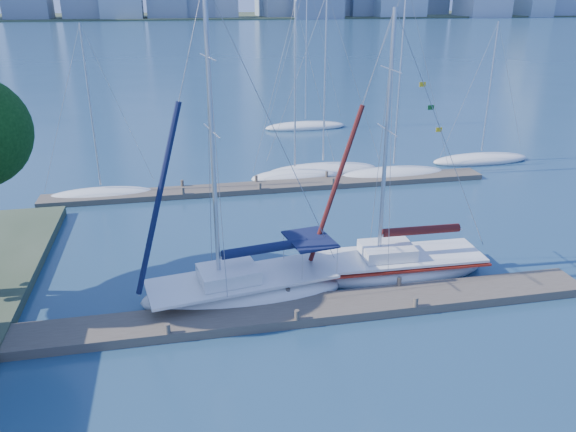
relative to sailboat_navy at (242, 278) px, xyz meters
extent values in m
plane|color=navy|center=(1.81, -1.82, -1.02)|extent=(700.00, 700.00, 0.00)
cube|color=#4F453A|center=(1.81, -1.82, -0.82)|extent=(26.00, 2.00, 0.40)
cube|color=#4F453A|center=(3.81, 14.18, -0.84)|extent=(30.00, 1.80, 0.36)
cube|color=#38472D|center=(1.81, 318.18, -1.02)|extent=(800.00, 100.00, 1.50)
ellipsoid|color=silver|center=(0.00, 0.00, -0.77)|extent=(9.03, 4.18, 1.52)
cube|color=silver|center=(0.00, 0.00, -0.06)|extent=(8.36, 3.86, 0.12)
cube|color=silver|center=(-0.60, -0.10, 0.30)|extent=(2.70, 2.21, 0.56)
cylinder|color=silver|center=(-1.00, -0.16, 5.90)|extent=(0.18, 0.18, 11.82)
cylinder|color=silver|center=(1.03, 0.17, 1.11)|extent=(4.08, 0.75, 0.10)
cylinder|color=#111739|center=(1.03, 0.17, 1.21)|extent=(3.80, 1.00, 0.41)
cube|color=#111739|center=(3.09, 0.49, 1.31)|extent=(2.19, 2.68, 0.08)
ellipsoid|color=silver|center=(7.47, 0.84, -0.78)|extent=(8.52, 2.96, 1.48)
cube|color=silver|center=(7.47, 0.84, -0.08)|extent=(7.89, 2.72, 0.12)
cube|color=silver|center=(6.88, 0.85, 0.26)|extent=(2.41, 1.85, 0.54)
cylinder|color=silver|center=(6.48, 0.86, 5.41)|extent=(0.18, 0.18, 10.89)
cylinder|color=silver|center=(8.48, 0.81, 1.06)|extent=(4.01, 0.19, 0.10)
cylinder|color=#4C1015|center=(8.48, 0.81, 1.15)|extent=(3.70, 0.48, 0.40)
cube|color=maroon|center=(7.47, 0.84, -0.25)|extent=(8.07, 2.84, 0.10)
ellipsoid|color=silver|center=(-7.37, 14.72, -0.85)|extent=(7.03, 3.31, 0.97)
cylinder|color=silver|center=(-7.37, 14.72, 4.81)|extent=(0.11, 0.11, 9.90)
ellipsoid|color=silver|center=(5.74, 16.02, -0.83)|extent=(6.56, 3.26, 1.06)
cylinder|color=silver|center=(5.74, 16.02, 5.42)|extent=(0.12, 0.12, 10.96)
ellipsoid|color=silver|center=(8.06, 16.95, -0.82)|extent=(8.59, 3.92, 1.13)
cylinder|color=silver|center=(8.06, 16.95, 5.71)|extent=(0.12, 0.12, 11.41)
ellipsoid|color=silver|center=(12.80, 15.08, -0.82)|extent=(8.11, 3.53, 1.12)
cylinder|color=silver|center=(12.80, 15.08, 6.08)|extent=(0.12, 0.12, 12.16)
ellipsoid|color=silver|center=(20.99, 17.40, -0.83)|extent=(8.21, 3.68, 1.04)
cylinder|color=silver|center=(20.99, 17.40, 4.70)|extent=(0.11, 0.11, 9.56)
ellipsoid|color=silver|center=(10.13, 31.55, -0.83)|extent=(8.23, 3.99, 1.06)
cylinder|color=silver|center=(10.13, 31.55, 6.42)|extent=(0.12, 0.12, 12.96)
camera|label=1|loc=(-2.31, -21.36, 11.38)|focal=35.00mm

